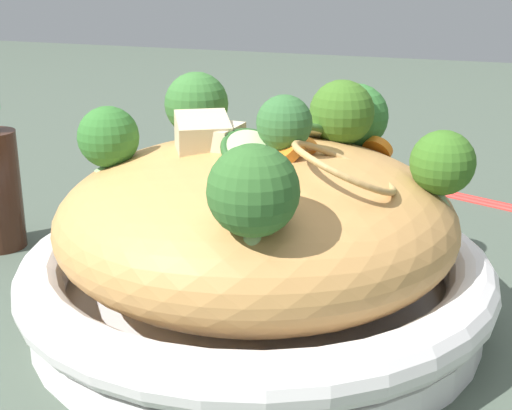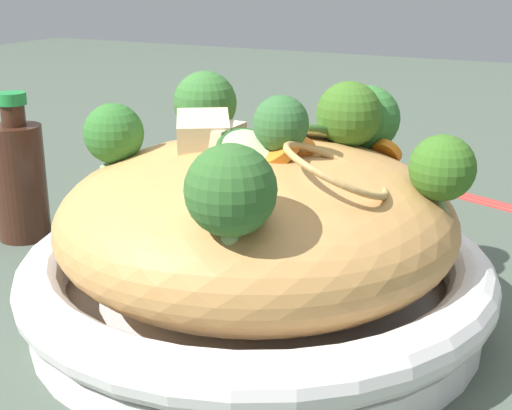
{
  "view_description": "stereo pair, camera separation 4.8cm",
  "coord_description": "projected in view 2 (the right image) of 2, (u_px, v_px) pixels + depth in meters",
  "views": [
    {
      "loc": [
        -0.16,
        0.43,
        0.23
      ],
      "look_at": [
        0.0,
        0.0,
        0.08
      ],
      "focal_mm": 51.08,
      "sensor_mm": 36.0,
      "label": 1
    },
    {
      "loc": [
        -0.21,
        0.41,
        0.23
      ],
      "look_at": [
        0.0,
        0.0,
        0.08
      ],
      "focal_mm": 51.08,
      "sensor_mm": 36.0,
      "label": 2
    }
  ],
  "objects": [
    {
      "name": "chicken_chunks",
      "position": [
        208.0,
        138.0,
        0.47
      ],
      "size": [
        0.05,
        0.05,
        0.03
      ],
      "color": "beige",
      "rests_on": "serving_bowl"
    },
    {
      "name": "chopsticks_pair",
      "position": [
        504.0,
        204.0,
        0.73
      ],
      "size": [
        0.19,
        0.09,
        0.01
      ],
      "color": "red",
      "rests_on": "ground_plane"
    },
    {
      "name": "broccoli_florets",
      "position": [
        287.0,
        135.0,
        0.47
      ],
      "size": [
        0.26,
        0.26,
        0.08
      ],
      "color": "#A5C375",
      "rests_on": "serving_bowl"
    },
    {
      "name": "carrot_coins",
      "position": [
        312.0,
        149.0,
        0.48
      ],
      "size": [
        0.09,
        0.16,
        0.04
      ],
      "color": "orange",
      "rests_on": "serving_bowl"
    },
    {
      "name": "soy_sauce_bottle",
      "position": [
        20.0,
        178.0,
        0.64
      ],
      "size": [
        0.05,
        0.05,
        0.13
      ],
      "color": "#381E14",
      "rests_on": "ground_plane"
    },
    {
      "name": "ground_plane",
      "position": [
        256.0,
        317.0,
        0.51
      ],
      "size": [
        3.0,
        3.0,
        0.0
      ],
      "primitive_type": "plane",
      "color": "#434F42"
    },
    {
      "name": "zucchini_slices",
      "position": [
        279.0,
        142.0,
        0.47
      ],
      "size": [
        0.06,
        0.12,
        0.03
      ],
      "color": "beige",
      "rests_on": "serving_bowl"
    },
    {
      "name": "serving_bowl",
      "position": [
        256.0,
        281.0,
        0.5
      ],
      "size": [
        0.32,
        0.32,
        0.05
      ],
      "color": "white",
      "rests_on": "ground_plane"
    },
    {
      "name": "noodle_heap",
      "position": [
        256.0,
        220.0,
        0.48
      ],
      "size": [
        0.27,
        0.27,
        0.12
      ],
      "color": "tan",
      "rests_on": "serving_bowl"
    }
  ]
}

